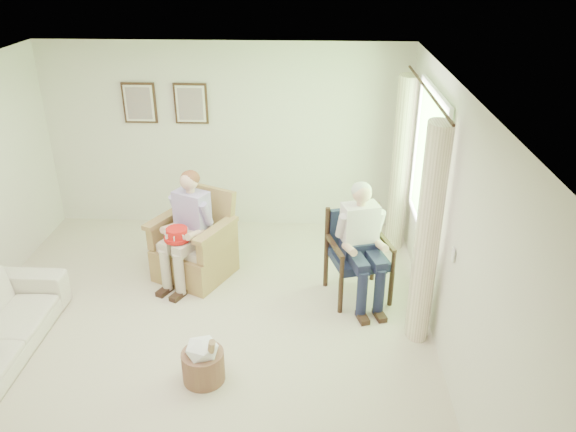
# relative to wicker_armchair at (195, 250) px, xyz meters

# --- Properties ---
(floor) EXTENTS (5.50, 5.50, 0.00)m
(floor) POSITION_rel_wicker_armchair_xyz_m (0.22, -1.29, -0.34)
(floor) COLOR beige
(floor) RESTS_ON ground
(back_wall) EXTENTS (5.00, 0.04, 2.60)m
(back_wall) POSITION_rel_wicker_armchair_xyz_m (0.22, 1.46, 0.96)
(back_wall) COLOR silver
(back_wall) RESTS_ON ground
(right_wall) EXTENTS (0.04, 5.50, 2.60)m
(right_wall) POSITION_rel_wicker_armchair_xyz_m (2.72, -1.29, 0.96)
(right_wall) COLOR silver
(right_wall) RESTS_ON ground
(ceiling) EXTENTS (5.00, 5.50, 0.02)m
(ceiling) POSITION_rel_wicker_armchair_xyz_m (0.22, -1.29, 2.26)
(ceiling) COLOR white
(ceiling) RESTS_ON back_wall
(window) EXTENTS (0.13, 2.50, 1.63)m
(window) POSITION_rel_wicker_armchair_xyz_m (2.68, -0.09, 1.25)
(window) COLOR #2D6B23
(window) RESTS_ON right_wall
(curtain_left) EXTENTS (0.34, 0.34, 2.30)m
(curtain_left) POSITION_rel_wicker_armchair_xyz_m (2.55, -1.07, 0.81)
(curtain_left) COLOR #FEE9C6
(curtain_left) RESTS_ON ground
(curtain_right) EXTENTS (0.34, 0.34, 2.30)m
(curtain_right) POSITION_rel_wicker_armchair_xyz_m (2.55, 0.89, 0.81)
(curtain_right) COLOR #FEE9C6
(curtain_right) RESTS_ON ground
(framed_print_left) EXTENTS (0.45, 0.05, 0.55)m
(framed_print_left) POSITION_rel_wicker_armchair_xyz_m (-0.93, 1.42, 1.44)
(framed_print_left) COLOR #382114
(framed_print_left) RESTS_ON back_wall
(framed_print_right) EXTENTS (0.45, 0.05, 0.55)m
(framed_print_right) POSITION_rel_wicker_armchair_xyz_m (-0.23, 1.42, 1.44)
(framed_print_right) COLOR #382114
(framed_print_right) RESTS_ON back_wall
(wicker_armchair) EXTENTS (0.83, 0.82, 1.06)m
(wicker_armchair) POSITION_rel_wicker_armchair_xyz_m (0.00, 0.00, 0.00)
(wicker_armchair) COLOR tan
(wicker_armchair) RESTS_ON ground
(wood_armchair) EXTENTS (0.65, 0.61, 1.00)m
(wood_armchair) POSITION_rel_wicker_armchair_xyz_m (1.97, -0.29, 0.21)
(wood_armchair) COLOR black
(wood_armchair) RESTS_ON ground
(person_wicker) EXTENTS (0.40, 0.63, 1.36)m
(person_wicker) POSITION_rel_wicker_armchair_xyz_m (-0.00, -0.14, 0.46)
(person_wicker) COLOR beige
(person_wicker) RESTS_ON ground
(person_dark) EXTENTS (0.40, 0.62, 1.38)m
(person_dark) POSITION_rel_wicker_armchair_xyz_m (1.97, -0.46, 0.48)
(person_dark) COLOR #1B203D
(person_dark) RESTS_ON ground
(red_hat) EXTENTS (0.31, 0.31, 0.14)m
(red_hat) POSITION_rel_wicker_armchair_xyz_m (-0.11, -0.32, 0.38)
(red_hat) COLOR red
(red_hat) RESTS_ON person_wicker
(hatbox) EXTENTS (0.40, 0.40, 0.59)m
(hatbox) POSITION_rel_wicker_armchair_xyz_m (0.44, -1.87, -0.11)
(hatbox) COLOR tan
(hatbox) RESTS_ON ground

